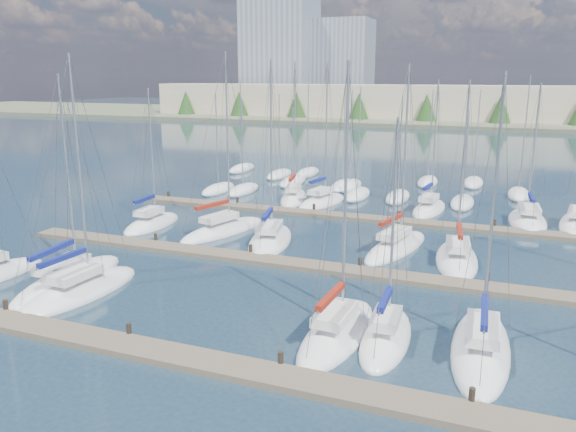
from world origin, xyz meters
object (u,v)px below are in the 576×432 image
(sailboat_p, at_px, (429,209))
(sailboat_i, at_px, (223,230))
(sailboat_h, at_px, (152,224))
(sailboat_b, at_px, (69,280))
(sailboat_d, at_px, (337,333))
(sailboat_q, at_px, (527,221))
(sailboat_e, at_px, (386,338))
(sailboat_f, at_px, (481,348))
(sailboat_o, at_px, (322,202))
(sailboat_c, at_px, (81,290))
(sailboat_j, at_px, (270,240))
(sailboat_n, at_px, (294,198))
(sailboat_k, at_px, (396,247))
(sailboat_l, at_px, (457,259))

(sailboat_p, height_order, sailboat_i, sailboat_i)
(sailboat_h, bearing_deg, sailboat_b, -77.95)
(sailboat_h, relative_size, sailboat_d, 0.88)
(sailboat_q, distance_m, sailboat_e, 27.86)
(sailboat_f, relative_size, sailboat_o, 0.93)
(sailboat_c, distance_m, sailboat_i, 15.03)
(sailboat_j, bearing_deg, sailboat_n, 91.27)
(sailboat_d, bearing_deg, sailboat_e, 10.53)
(sailboat_k, bearing_deg, sailboat_q, 65.05)
(sailboat_k, height_order, sailboat_l, sailboat_k)
(sailboat_q, bearing_deg, sailboat_o, 174.57)
(sailboat_c, height_order, sailboat_l, sailboat_c)
(sailboat_l, bearing_deg, sailboat_n, 133.83)
(sailboat_d, bearing_deg, sailboat_o, 112.17)
(sailboat_c, relative_size, sailboat_o, 1.00)
(sailboat_h, height_order, sailboat_q, sailboat_q)
(sailboat_l, relative_size, sailboat_d, 0.93)
(sailboat_j, xyz_separation_m, sailboat_l, (13.87, 0.44, -0.00))
(sailboat_h, distance_m, sailboat_d, 25.34)
(sailboat_k, distance_m, sailboat_l, 4.64)
(sailboat_q, distance_m, sailboat_d, 28.84)
(sailboat_n, bearing_deg, sailboat_l, -51.66)
(sailboat_k, bearing_deg, sailboat_i, -165.36)
(sailboat_o, height_order, sailboat_l, sailboat_o)
(sailboat_p, height_order, sailboat_d, sailboat_d)
(sailboat_p, relative_size, sailboat_f, 0.96)
(sailboat_l, bearing_deg, sailboat_k, 156.92)
(sailboat_f, bearing_deg, sailboat_i, 144.36)
(sailboat_c, height_order, sailboat_i, sailboat_i)
(sailboat_o, relative_size, sailboat_h, 1.18)
(sailboat_o, xyz_separation_m, sailboat_i, (-4.28, -13.12, -0.00))
(sailboat_c, xyz_separation_m, sailboat_k, (15.82, 15.41, 0.01))
(sailboat_p, relative_size, sailboat_h, 1.05)
(sailboat_p, xyz_separation_m, sailboat_c, (-16.43, -28.75, -0.01))
(sailboat_f, distance_m, sailboat_q, 26.55)
(sailboat_k, height_order, sailboat_i, sailboat_i)
(sailboat_n, height_order, sailboat_d, sailboat_n)
(sailboat_f, bearing_deg, sailboat_l, 97.87)
(sailboat_h, bearing_deg, sailboat_i, 2.58)
(sailboat_h, xyz_separation_m, sailboat_e, (23.21, -14.09, 0.01))
(sailboat_p, height_order, sailboat_q, sailboat_p)
(sailboat_k, relative_size, sailboat_i, 0.94)
(sailboat_h, bearing_deg, sailboat_e, -32.50)
(sailboat_k, xyz_separation_m, sailboat_l, (4.46, -1.31, -0.01))
(sailboat_l, xyz_separation_m, sailboat_d, (-4.45, -14.03, 0.01))
(sailboat_q, bearing_deg, sailboat_h, -160.25)
(sailboat_n, bearing_deg, sailboat_b, -111.54)
(sailboat_q, bearing_deg, sailboat_e, -107.78)
(sailboat_f, distance_m, sailboat_b, 24.37)
(sailboat_h, xyz_separation_m, sailboat_i, (6.67, 0.45, 0.01))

